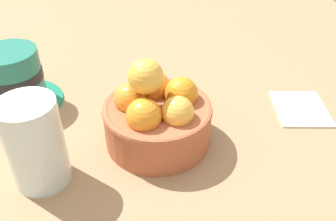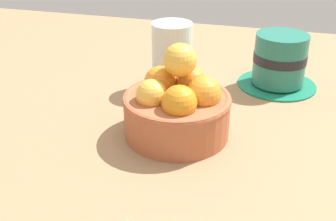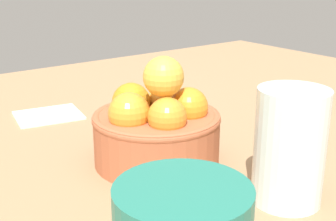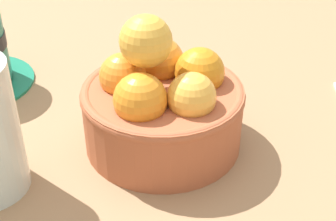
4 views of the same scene
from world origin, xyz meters
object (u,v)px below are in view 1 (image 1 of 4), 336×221
object	(u,v)px
coffee_cup	(14,80)
folded_napkin	(301,108)
water_glass	(35,143)
terracotta_bowl	(157,115)

from	to	relation	value
coffee_cup	folded_napkin	size ratio (longest dim) A/B	1.43
water_glass	folded_napkin	world-z (taller)	water_glass
coffee_cup	terracotta_bowl	bearing A→B (deg)	58.44
folded_napkin	terracotta_bowl	bearing A→B (deg)	-81.30
coffee_cup	folded_napkin	xyz separation A→B (cm)	(8.69, 41.87, -3.89)
terracotta_bowl	folded_napkin	world-z (taller)	terracotta_bowl
terracotta_bowl	folded_napkin	distance (cm)	22.79
terracotta_bowl	folded_napkin	size ratio (longest dim) A/B	1.55
terracotta_bowl	water_glass	size ratio (longest dim) A/B	1.29
terracotta_bowl	coffee_cup	size ratio (longest dim) A/B	1.08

